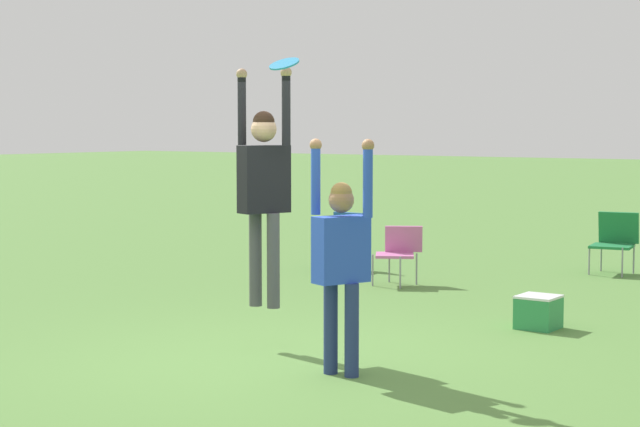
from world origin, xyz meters
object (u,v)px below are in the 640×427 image
camping_chair_0 (615,239)px  person_jumping (264,180)px  camping_chair_4 (398,250)px  cooler_box (538,312)px  frisbee (284,64)px  person_defending (341,252)px  camping_chair_1 (345,238)px

camping_chair_0 → person_jumping: bearing=72.9°
camping_chair_4 → cooler_box: camping_chair_4 is taller
frisbee → cooler_box: frisbee is taller
person_defending → cooler_box: size_ratio=4.96×
person_jumping → person_defending: (1.19, -0.48, -0.55)m
camping_chair_1 → cooler_box: 4.96m
person_defending → camping_chair_4: person_defending is taller
camping_chair_1 → cooler_box: camping_chair_1 is taller
camping_chair_0 → camping_chair_1: bearing=19.2°
person_defending → camping_chair_4: 5.27m
person_jumping → person_defending: bearing=-90.0°
camping_chair_0 → frisbee: bearing=77.1°
person_defending → frisbee: bearing=-80.1°
person_defending → cooler_box: (0.51, 2.90, -0.87)m
camping_chair_1 → camping_chair_4: (1.40, -0.83, -0.01)m
person_jumping → camping_chair_4: (-1.07, 4.25, -1.13)m
frisbee → camping_chair_1: frisbee is taller
person_jumping → cooler_box: bearing=-13.1°
person_jumping → camping_chair_0: bearing=14.7°
person_jumping → cooler_box: person_jumping is taller
person_defending → frisbee: 1.74m
frisbee → camping_chair_4: size_ratio=0.35×
frisbee → camping_chair_4: 5.30m
frisbee → camping_chair_1: size_ratio=0.32×
cooler_box → person_jumping: bearing=-125.1°
person_jumping → camping_chair_4: size_ratio=2.89×
frisbee → camping_chair_4: (-1.56, 4.58, -2.16)m
frisbee → camping_chair_0: frisbee is taller
camping_chair_4 → cooler_box: (2.77, -1.83, -0.29)m
camping_chair_0 → camping_chair_1: camping_chair_0 is taller
camping_chair_1 → cooler_box: bearing=148.1°
camping_chair_1 → cooler_box: size_ratio=2.08×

